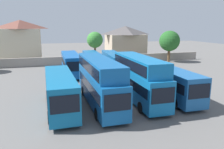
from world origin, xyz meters
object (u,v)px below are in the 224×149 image
object	(u,v)px
house_terrace_left	(21,40)
bus_7	(114,62)
bus_5	(71,63)
bus_4	(171,82)
bus_6	(94,62)
bus_2	(100,79)
house_terrace_centre	(125,41)
tree_behind_wall	(169,41)
bus_3	(139,77)
tree_left_of_lot	(95,40)
bus_1	(60,90)

from	to	relation	value
house_terrace_left	bus_7	bearing A→B (deg)	-49.65
bus_5	bus_4	bearing A→B (deg)	31.34
bus_6	house_terrace_left	world-z (taller)	house_terrace_left
bus_2	house_terrace_centre	xyz separation A→B (m)	(15.22, 35.66, 1.39)
bus_7	tree_behind_wall	xyz separation A→B (m)	(15.50, 8.06, 2.78)
bus_5	bus_7	bearing A→B (deg)	87.77
house_terrace_left	house_terrace_centre	world-z (taller)	house_terrace_left
bus_4	tree_behind_wall	size ratio (longest dim) A/B	1.43
bus_3	bus_5	world-z (taller)	bus_3
house_terrace_left	bus_2	bearing A→B (deg)	-72.83
bus_6	tree_left_of_lot	bearing A→B (deg)	168.85
bus_1	bus_6	world-z (taller)	bus_1
bus_1	bus_2	distance (m)	4.08
bus_4	bus_6	world-z (taller)	bus_6
bus_1	bus_5	bearing A→B (deg)	169.43
bus_3	bus_7	xyz separation A→B (m)	(1.67, 15.42, -0.80)
bus_2	bus_7	size ratio (longest dim) A/B	1.03
bus_6	bus_7	distance (m)	3.57
bus_4	house_terrace_centre	bearing A→B (deg)	169.18
tree_left_of_lot	bus_7	bearing A→B (deg)	-86.63
bus_3	bus_6	xyz separation A→B (m)	(-1.90, 15.48, -0.77)
bus_4	bus_3	bearing A→B (deg)	-91.30
bus_5	bus_1	bearing A→B (deg)	-9.12
tree_behind_wall	bus_3	bearing A→B (deg)	-126.18
bus_4	tree_behind_wall	world-z (taller)	tree_behind_wall
bus_3	bus_4	bearing A→B (deg)	88.74
bus_6	tree_behind_wall	distance (m)	20.87
bus_1	bus_6	distance (m)	16.93
bus_1	bus_2	size ratio (longest dim) A/B	0.90
bus_5	tree_behind_wall	size ratio (longest dim) A/B	1.53
bus_6	bus_7	world-z (taller)	bus_6
bus_1	tree_behind_wall	world-z (taller)	tree_behind_wall
tree_behind_wall	house_terrace_left	bearing A→B (deg)	159.82
bus_1	bus_4	bearing A→B (deg)	89.19
bus_1	bus_3	distance (m)	8.41
house_terrace_left	tree_behind_wall	bearing A→B (deg)	-20.18
bus_3	tree_behind_wall	size ratio (longest dim) A/B	1.51
bus_5	tree_behind_wall	world-z (taller)	tree_behind_wall
bus_3	bus_5	bearing A→B (deg)	-159.69
bus_7	bus_6	bearing A→B (deg)	-86.86
bus_4	house_terrace_left	bearing A→B (deg)	-151.37
bus_1	house_terrace_centre	xyz separation A→B (m)	(19.23, 35.79, 2.12)
bus_2	bus_3	bearing A→B (deg)	89.75
bus_5	bus_6	size ratio (longest dim) A/B	0.93
house_terrace_left	tree_left_of_lot	size ratio (longest dim) A/B	1.39
bus_3	bus_4	distance (m)	3.89
house_terrace_left	tree_behind_wall	distance (m)	34.62
bus_4	house_terrace_centre	world-z (taller)	house_terrace_centre
bus_5	bus_2	bearing A→B (deg)	5.25
bus_2	bus_7	distance (m)	16.61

